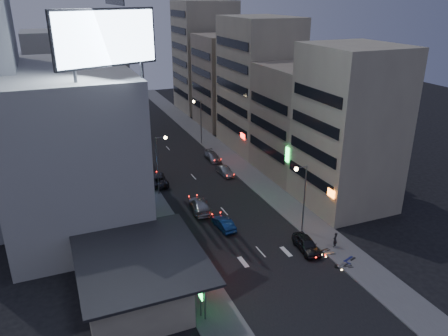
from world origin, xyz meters
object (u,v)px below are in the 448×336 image
parked_car_right_near (306,244)px  road_car_silver (200,205)px  scooter_silver_b (334,248)px  scooter_blue (352,251)px  scooter_silver_a (346,257)px  road_car_blue (224,223)px  parked_car_right_far (213,156)px  person (335,240)px  scooter_black_b (328,244)px  scooter_black_a (352,261)px  parked_car_right_mid (225,171)px  parked_car_left (157,179)px

parked_car_right_near → road_car_silver: size_ratio=0.81×
road_car_silver → scooter_silver_b: 17.48m
parked_car_right_near → scooter_blue: size_ratio=2.13×
scooter_silver_a → scooter_blue: bearing=-77.9°
road_car_blue → scooter_blue: bearing=130.4°
scooter_blue → scooter_silver_b: scooter_blue is taller
road_car_silver → scooter_silver_b: size_ratio=3.30×
parked_car_right_far → person: size_ratio=2.64×
road_car_blue → scooter_black_b: (8.56, -8.26, 0.01)m
parked_car_right_near → scooter_silver_b: (2.44, -1.56, -0.13)m
scooter_black_a → scooter_silver_a: size_ratio=0.86×
parked_car_right_far → scooter_black_b: parked_car_right_far is taller
parked_car_right_mid → parked_car_right_far: (0.61, 6.57, 0.00)m
scooter_black_a → scooter_silver_b: 2.66m
parked_car_right_mid → scooter_black_a: 26.79m
parked_car_right_mid → scooter_black_a: (2.69, -26.65, -0.04)m
parked_car_left → person: bearing=122.6°
parked_car_right_far → scooter_blue: 32.01m
parked_car_right_near → person: bearing=-6.2°
scooter_black_b → scooter_silver_b: bearing=-173.9°
parked_car_right_far → parked_car_right_near: bearing=-90.7°
parked_car_right_near → road_car_blue: 9.90m
parked_car_left → road_car_blue: bearing=107.5°
scooter_silver_b → parked_car_left: bearing=38.5°
parked_car_right_far → road_car_blue: 22.46m
parked_car_right_mid → person: 23.34m
parked_car_right_mid → person: person is taller
road_car_blue → scooter_black_a: (8.96, -11.84, -0.06)m
parked_car_right_mid → scooter_blue: scooter_blue is taller
road_car_silver → scooter_silver_a: (9.71, -16.42, -0.09)m
parked_car_left → scooter_silver_b: (12.62, -24.57, -0.12)m
road_car_silver → scooter_black_a: bearing=128.6°
scooter_silver_a → scooter_silver_b: 1.92m
scooter_black_a → scooter_silver_b: (-0.21, 2.65, 0.01)m
person → scooter_silver_b: 1.16m
parked_car_left → parked_car_right_far: parked_car_left is taller
scooter_blue → parked_car_right_far: bearing=-14.0°
parked_car_right_mid → scooter_silver_a: parked_car_right_mid is taller
scooter_black_a → parked_car_right_near: bearing=42.3°
parked_car_right_near → scooter_blue: (3.61, -2.86, 0.00)m
scooter_blue → scooter_black_b: bearing=12.0°
scooter_silver_a → parked_car_right_mid: bearing=-9.4°
person → parked_car_right_far: bearing=-114.4°
road_car_blue → scooter_black_b: road_car_blue is taller
scooter_silver_a → scooter_blue: 1.36m
parked_car_right_near → parked_car_right_far: bearing=95.0°
road_car_blue → scooter_black_a: road_car_blue is taller
parked_car_right_far → scooter_silver_b: parked_car_right_far is taller
scooter_silver_b → scooter_black_a: bearing=-164.2°
road_car_blue → person: person is taller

